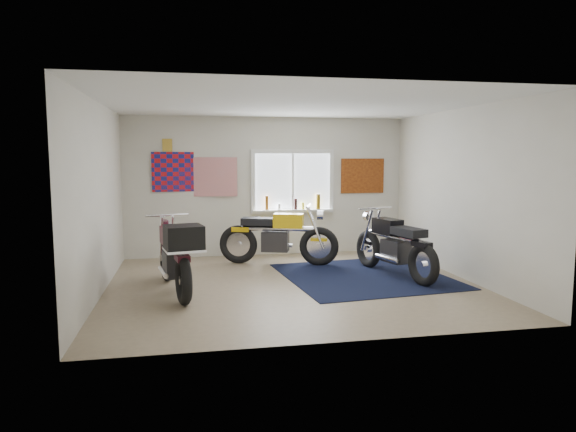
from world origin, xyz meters
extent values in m
plane|color=#9E896B|center=(0.00, 0.00, 0.00)|extent=(5.50, 5.50, 0.00)
plane|color=white|center=(0.00, 0.00, 2.70)|extent=(5.50, 5.50, 0.00)
plane|color=silver|center=(0.00, 2.50, 1.35)|extent=(5.50, 0.00, 5.50)
plane|color=silver|center=(0.00, -2.50, 1.35)|extent=(5.50, 0.00, 5.50)
plane|color=silver|center=(-2.75, 0.00, 1.35)|extent=(0.00, 5.00, 5.00)
plane|color=silver|center=(2.75, 0.00, 1.35)|extent=(0.00, 5.00, 5.00)
cube|color=black|center=(1.26, 0.30, 0.01)|extent=(2.75, 2.84, 0.01)
cube|color=white|center=(0.50, 2.48, 1.45)|extent=(1.50, 0.02, 1.10)
cube|color=white|center=(0.50, 2.47, 2.04)|extent=(1.66, 0.06, 0.08)
cube|color=white|center=(0.50, 2.47, 0.86)|extent=(1.66, 0.06, 0.08)
cube|color=white|center=(-0.29, 2.47, 1.45)|extent=(0.08, 0.06, 1.10)
cube|color=white|center=(1.29, 2.47, 1.45)|extent=(0.08, 0.06, 1.10)
cube|color=white|center=(0.50, 2.47, 1.45)|extent=(0.04, 0.06, 1.10)
cube|color=white|center=(0.50, 2.41, 0.88)|extent=(1.60, 0.16, 0.04)
cylinder|color=brown|center=(-0.03, 2.40, 1.04)|extent=(0.07, 0.07, 0.28)
cylinder|color=silver|center=(0.22, 2.40, 0.96)|extent=(0.06, 0.06, 0.12)
cylinder|color=black|center=(0.55, 2.40, 1.01)|extent=(0.06, 0.06, 0.22)
cylinder|color=gold|center=(0.70, 2.40, 0.97)|extent=(0.05, 0.05, 0.14)
cylinder|color=brown|center=(1.01, 2.40, 1.05)|extent=(0.09, 0.09, 0.30)
cylinder|color=black|center=(1.02, 2.40, 0.99)|extent=(0.06, 0.06, 0.18)
plane|color=red|center=(-1.70, 2.48, 1.65)|extent=(1.00, 0.07, 1.00)
plane|color=red|center=(-1.05, 2.46, 1.55)|extent=(0.90, 0.09, 0.90)
cube|color=gold|center=(-1.90, 2.48, 2.15)|extent=(0.18, 0.02, 0.24)
cube|color=#A54C14|center=(1.95, 2.48, 1.55)|extent=(0.90, 0.03, 0.70)
torus|color=black|center=(0.74, 1.26, 0.35)|extent=(0.71, 0.36, 0.70)
torus|color=black|center=(-0.66, 1.74, 0.35)|extent=(0.71, 0.36, 0.70)
cylinder|color=white|center=(0.74, 1.26, 0.35)|extent=(0.14, 0.14, 0.12)
cylinder|color=white|center=(-0.66, 1.74, 0.35)|extent=(0.14, 0.14, 0.12)
cylinder|color=white|center=(0.04, 1.50, 0.65)|extent=(1.28, 0.51, 0.09)
cube|color=#28282A|center=(-0.01, 1.52, 0.42)|extent=(0.54, 0.43, 0.36)
cylinder|color=white|center=(0.04, 1.68, 0.32)|extent=(0.57, 0.26, 0.07)
cube|color=yellow|center=(0.22, 1.44, 0.80)|extent=(0.59, 0.43, 0.25)
cube|color=black|center=(-0.31, 1.62, 0.78)|extent=(0.64, 0.46, 0.13)
cube|color=yellow|center=(-0.61, 1.72, 0.63)|extent=(0.35, 0.26, 0.08)
cube|color=yellow|center=(0.74, 1.26, 0.47)|extent=(0.33, 0.23, 0.05)
cylinder|color=white|center=(0.56, 1.32, 1.07)|extent=(0.24, 0.63, 0.04)
cylinder|color=white|center=(0.76, 1.26, 0.90)|extent=(0.15, 0.19, 0.17)
torus|color=black|center=(1.55, 0.96, 0.32)|extent=(0.29, 0.67, 0.66)
torus|color=black|center=(1.91, -0.46, 0.32)|extent=(0.29, 0.67, 0.66)
cylinder|color=white|center=(1.55, 0.96, 0.32)|extent=(0.13, 0.14, 0.11)
cylinder|color=white|center=(1.91, -0.46, 0.32)|extent=(0.13, 0.14, 0.11)
cylinder|color=white|center=(1.73, 0.25, 0.65)|extent=(0.41, 1.30, 0.09)
cube|color=#28282A|center=(1.74, 0.20, 0.42)|extent=(0.40, 0.53, 0.35)
cylinder|color=white|center=(1.58, 0.16, 0.31)|extent=(0.21, 0.57, 0.07)
cube|color=black|center=(1.68, 0.43, 0.79)|extent=(0.39, 0.57, 0.25)
cube|color=black|center=(1.82, -0.10, 0.77)|extent=(0.42, 0.63, 0.13)
cube|color=black|center=(1.89, -0.41, 0.63)|extent=(0.24, 0.34, 0.08)
cube|color=black|center=(1.55, 0.96, 0.45)|extent=(0.21, 0.32, 0.05)
cylinder|color=white|center=(1.60, 0.78, 1.06)|extent=(0.64, 0.19, 0.04)
cylinder|color=white|center=(1.55, 0.98, 0.90)|extent=(0.19, 0.14, 0.17)
torus|color=black|center=(-1.89, 0.63, 0.33)|extent=(0.26, 0.68, 0.67)
torus|color=black|center=(-1.61, -0.79, 0.33)|extent=(0.26, 0.68, 0.67)
cylinder|color=white|center=(-1.89, 0.63, 0.33)|extent=(0.12, 0.13, 0.11)
cylinder|color=white|center=(-1.61, -0.79, 0.33)|extent=(0.12, 0.13, 0.11)
cylinder|color=white|center=(-1.75, -0.08, 0.64)|extent=(0.34, 1.29, 0.09)
cube|color=#28282A|center=(-1.74, -0.13, 0.41)|extent=(0.37, 0.51, 0.35)
cylinder|color=white|center=(-1.90, -0.16, 0.31)|extent=(0.18, 0.57, 0.07)
cube|color=#3A0914|center=(-1.78, 0.10, 0.78)|extent=(0.36, 0.56, 0.25)
cube|color=black|center=(-1.68, -0.43, 0.76)|extent=(0.39, 0.61, 0.12)
cube|color=#3A0914|center=(-1.62, -0.74, 0.62)|extent=(0.22, 0.34, 0.08)
cube|color=#3A0914|center=(-1.89, 0.63, 0.45)|extent=(0.20, 0.31, 0.05)
cylinder|color=white|center=(-1.85, 0.45, 1.05)|extent=(0.64, 0.16, 0.04)
cylinder|color=white|center=(-1.89, 0.65, 0.89)|extent=(0.18, 0.13, 0.17)
cube|color=black|center=(-1.59, -0.89, 0.91)|extent=(0.54, 0.51, 0.31)
camera|label=1|loc=(-1.52, -7.48, 1.92)|focal=32.00mm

